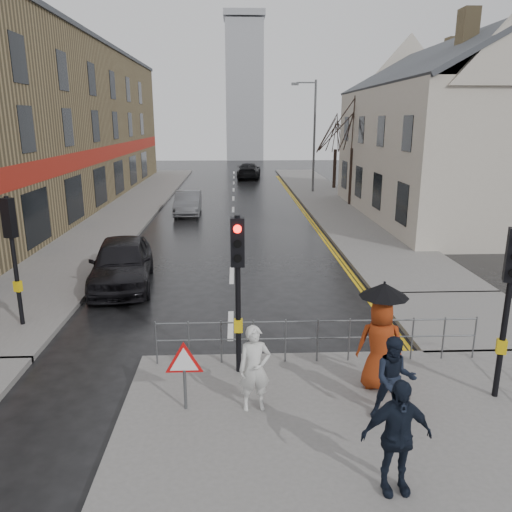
{
  "coord_description": "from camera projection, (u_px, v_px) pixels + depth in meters",
  "views": [
    {
      "loc": [
        0.18,
        -9.5,
        5.35
      ],
      "look_at": [
        0.74,
        4.41,
        1.55
      ],
      "focal_mm": 35.0,
      "sensor_mm": 36.0,
      "label": 1
    }
  ],
  "objects": [
    {
      "name": "ground",
      "position": [
        229.0,
        382.0,
        10.56
      ],
      "size": [
        120.0,
        120.0,
        0.0
      ],
      "primitive_type": "plane",
      "color": "black",
      "rests_on": "ground"
    },
    {
      "name": "near_pavement",
      "position": [
        432.0,
        494.0,
        7.28
      ],
      "size": [
        10.0,
        9.0,
        0.14
      ],
      "primitive_type": "cube",
      "color": "#605E5B",
      "rests_on": "ground"
    },
    {
      "name": "left_pavement",
      "position": [
        133.0,
        204.0,
        32.45
      ],
      "size": [
        4.0,
        44.0,
        0.14
      ],
      "primitive_type": "cube",
      "color": "#605E5B",
      "rests_on": "ground"
    },
    {
      "name": "right_pavement",
      "position": [
        326.0,
        198.0,
        34.89
      ],
      "size": [
        4.0,
        40.0,
        0.14
      ],
      "primitive_type": "cube",
      "color": "#605E5B",
      "rests_on": "ground"
    },
    {
      "name": "pavement_bridge_right",
      "position": [
        467.0,
        319.0,
        13.68
      ],
      "size": [
        4.0,
        4.2,
        0.14
      ],
      "primitive_type": "cube",
      "color": "#605E5B",
      "rests_on": "ground"
    },
    {
      "name": "building_left_terrace",
      "position": [
        33.0,
        126.0,
        29.97
      ],
      "size": [
        8.0,
        42.0,
        10.0
      ],
      "primitive_type": "cube",
      "color": "olive",
      "rests_on": "ground"
    },
    {
      "name": "building_right_cream",
      "position": [
        452.0,
        131.0,
        27.11
      ],
      "size": [
        9.0,
        16.4,
        10.1
      ],
      "color": "beige",
      "rests_on": "ground"
    },
    {
      "name": "church_tower",
      "position": [
        244.0,
        92.0,
        68.0
      ],
      "size": [
        5.0,
        5.0,
        18.0
      ],
      "primitive_type": "cube",
      "color": "#989AA0",
      "rests_on": "ground"
    },
    {
      "name": "traffic_signal_near_left",
      "position": [
        238.0,
        268.0,
        10.1
      ],
      "size": [
        0.28,
        0.27,
        3.4
      ],
      "color": "black",
      "rests_on": "near_pavement"
    },
    {
      "name": "traffic_signal_near_right",
      "position": [
        510.0,
        283.0,
        9.14
      ],
      "size": [
        0.34,
        0.33,
        3.4
      ],
      "color": "black",
      "rests_on": "near_pavement"
    },
    {
      "name": "traffic_signal_far_left",
      "position": [
        12.0,
        239.0,
        12.59
      ],
      "size": [
        0.34,
        0.33,
        3.4
      ],
      "color": "black",
      "rests_on": "left_pavement"
    },
    {
      "name": "guard_railing_front",
      "position": [
        318.0,
        331.0,
        10.98
      ],
      "size": [
        7.14,
        0.04,
        1.0
      ],
      "color": "#595B5E",
      "rests_on": "near_pavement"
    },
    {
      "name": "warning_sign",
      "position": [
        184.0,
        365.0,
        9.09
      ],
      "size": [
        0.8,
        0.07,
        1.35
      ],
      "color": "#595B5E",
      "rests_on": "near_pavement"
    },
    {
      "name": "street_lamp",
      "position": [
        312.0,
        129.0,
        36.53
      ],
      "size": [
        1.83,
        0.25,
        8.0
      ],
      "color": "#595B5E",
      "rests_on": "right_pavement"
    },
    {
      "name": "tree_near",
      "position": [
        354.0,
        124.0,
        30.7
      ],
      "size": [
        2.4,
        2.4,
        6.58
      ],
      "color": "black",
      "rests_on": "right_pavement"
    },
    {
      "name": "tree_far",
      "position": [
        336.0,
        132.0,
        38.62
      ],
      "size": [
        2.4,
        2.4,
        5.64
      ],
      "color": "black",
      "rests_on": "right_pavement"
    },
    {
      "name": "pedestrian_a",
      "position": [
        255.0,
        369.0,
        9.12
      ],
      "size": [
        0.64,
        0.46,
        1.64
      ],
      "primitive_type": "imported",
      "rotation": [
        0.0,
        0.0,
        0.11
      ],
      "color": "silver",
      "rests_on": "near_pavement"
    },
    {
      "name": "pedestrian_b",
      "position": [
        394.0,
        379.0,
        8.83
      ],
      "size": [
        0.85,
        0.71,
        1.56
      ],
      "primitive_type": "imported",
      "rotation": [
        0.0,
        0.0,
        -0.17
      ],
      "color": "black",
      "rests_on": "near_pavement"
    },
    {
      "name": "pedestrian_with_umbrella",
      "position": [
        381.0,
        333.0,
        9.78
      ],
      "size": [
        1.0,
        0.96,
        2.21
      ],
      "color": "maroon",
      "rests_on": "near_pavement"
    },
    {
      "name": "pedestrian_d",
      "position": [
        396.0,
        436.0,
        7.06
      ],
      "size": [
        1.06,
        0.49,
        1.77
      ],
      "primitive_type": "imported",
      "rotation": [
        0.0,
        0.0,
        0.06
      ],
      "color": "black",
      "rests_on": "near_pavement"
    },
    {
      "name": "car_parked",
      "position": [
        122.0,
        262.0,
        16.47
      ],
      "size": [
        2.48,
        4.94,
        1.62
      ],
      "primitive_type": "imported",
      "rotation": [
        0.0,
        0.0,
        0.12
      ],
      "color": "black",
      "rests_on": "ground"
    },
    {
      "name": "car_mid",
      "position": [
        188.0,
        203.0,
        29.1
      ],
      "size": [
        1.49,
        4.08,
        1.34
      ],
      "primitive_type": "imported",
      "rotation": [
        0.0,
        0.0,
        0.02
      ],
      "color": "#4E4F54",
      "rests_on": "ground"
    },
    {
      "name": "car_far",
      "position": [
        249.0,
        171.0,
        47.14
      ],
      "size": [
        2.5,
        5.17,
        1.45
      ],
      "primitive_type": "imported",
      "rotation": [
        0.0,
        0.0,
        3.04
      ],
      "color": "black",
      "rests_on": "ground"
    }
  ]
}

